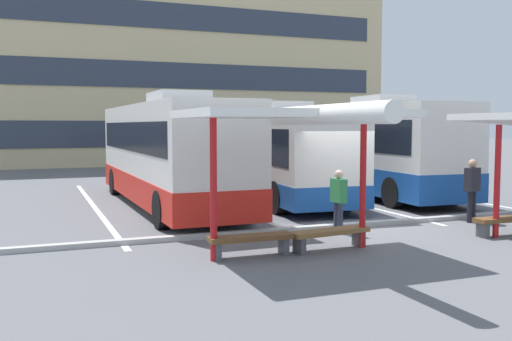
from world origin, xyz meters
name	(u,v)px	position (x,y,z in m)	size (l,w,h in m)	color
ground_plane	(361,226)	(0.00, 0.00, 0.00)	(160.00, 160.00, 0.00)	slate
terminal_building	(144,59)	(0.03, 31.03, 7.70)	(33.63, 13.68, 18.12)	#D1BC8C
coach_bus_0	(168,155)	(-3.95, 5.43, 1.69)	(2.71, 11.16, 3.67)	silver
coach_bus_1	(269,154)	(0.11, 6.62, 1.60)	(3.23, 11.59, 3.46)	silver
coach_bus_2	(363,149)	(4.07, 6.46, 1.72)	(3.21, 11.63, 3.74)	silver
lane_stripe_0	(95,207)	(-6.23, 6.16, 0.00)	(0.16, 14.00, 0.01)	white
lane_stripe_1	(216,201)	(-2.08, 6.16, 0.00)	(0.16, 14.00, 0.01)	white
lane_stripe_2	(321,195)	(2.08, 6.16, 0.00)	(0.16, 14.00, 0.01)	white
lane_stripe_3	(412,191)	(6.23, 6.16, 0.00)	(0.16, 14.00, 0.01)	white
waiting_shelter_0	(298,117)	(-3.11, -2.58, 2.82)	(4.38, 4.96, 3.04)	red
bench_0	(251,241)	(-4.01, -2.28, 0.34)	(1.75, 0.47, 0.45)	brown
bench_1	(330,234)	(-2.21, -2.30, 0.34)	(1.90, 0.66, 0.45)	brown
bench_2	(507,221)	(2.58, -2.43, 0.34)	(1.78, 0.45, 0.45)	brown
platform_kerb	(364,224)	(0.00, -0.12, 0.06)	(44.00, 0.24, 0.12)	#ADADA8
waiting_passenger_0	(472,186)	(3.11, -0.64, 1.01)	(0.54, 0.37, 1.74)	black
waiting_passenger_1	(339,197)	(-1.10, -0.71, 0.89)	(0.24, 0.46, 1.57)	#33384C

